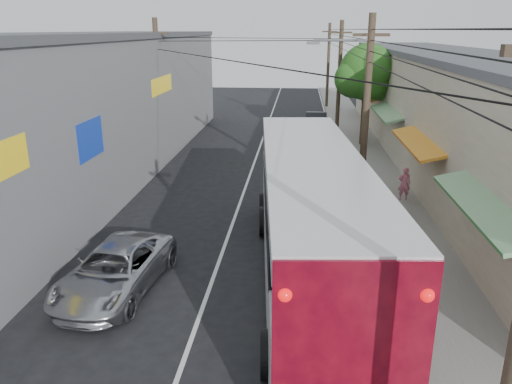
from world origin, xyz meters
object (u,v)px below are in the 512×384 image
parked_car_mid (334,153)px  pedestrian_near (404,184)px  parked_suv (346,193)px  coach_bus (311,216)px  jeepney (115,270)px  pedestrian_far (365,191)px  parked_car_far (316,123)px

parked_car_mid → pedestrian_near: (2.69, -6.28, 0.15)m
parked_suv → parked_car_mid: parked_suv is taller
coach_bus → pedestrian_near: bearing=55.3°
jeepney → parked_suv: 10.55m
jeepney → pedestrian_near: bearing=47.8°
parked_car_mid → pedestrian_far: bearing=-87.5°
parked_car_mid → pedestrian_far: size_ratio=2.66×
jeepney → pedestrian_far: (8.11, 7.51, 0.23)m
coach_bus → pedestrian_near: 8.69m
pedestrian_far → parked_suv: bearing=-5.8°
parked_car_far → jeepney: bearing=-101.2°
pedestrian_near → parked_suv: bearing=25.8°
coach_bus → parked_suv: coach_bus is taller
jeepney → parked_car_mid: bearing=70.4°
parked_car_far → pedestrian_near: bearing=-73.9°
parked_suv → pedestrian_near: size_ratio=3.69×
parked_suv → pedestrian_near: bearing=23.4°
jeepney → parked_car_mid: size_ratio=1.17×
pedestrian_far → pedestrian_near: bearing=-141.4°
parked_car_far → pedestrian_near: size_ratio=2.97×
coach_bus → parked_car_far: (0.81, 23.21, -1.29)m
coach_bus → parked_car_far: size_ratio=3.11×
coach_bus → jeepney: 6.03m
pedestrian_near → parked_car_far: bearing=-77.6°
jeepney → parked_car_far: parked_car_far is taller
parked_suv → pedestrian_far: size_ratio=3.48×
parked_car_mid → parked_car_far: (-0.80, 9.47, 0.01)m
parked_suv → pedestrian_far: bearing=-10.1°
jeepney → parked_car_mid: (7.30, 15.20, 0.03)m
jeepney → pedestrian_far: 11.05m
jeepney → pedestrian_far: bearing=48.8°
pedestrian_far → jeepney: bearing=44.6°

